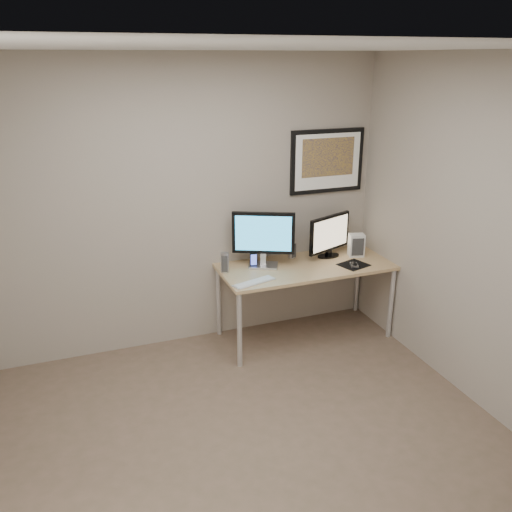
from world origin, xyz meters
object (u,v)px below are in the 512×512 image
object	(u,v)px
desk	(305,272)
speaker_left	(225,263)
speaker_right	(292,250)
phone_dock	(254,260)
keyboard	(254,282)
framed_art	(327,161)
fan_unit	(356,245)
monitor_large	(263,237)
monitor_tv	(329,235)

from	to	relation	value
desk	speaker_left	distance (m)	0.78
speaker_right	phone_dock	size ratio (longest dim) A/B	1.12
keyboard	framed_art	bearing A→B (deg)	13.77
framed_art	fan_unit	size ratio (longest dim) A/B	3.41
phone_dock	keyboard	bearing A→B (deg)	-99.67
keyboard	phone_dock	bearing A→B (deg)	53.72
desk	speaker_left	size ratio (longest dim) A/B	8.76
speaker_right	keyboard	distance (m)	0.72
phone_dock	fan_unit	xyz separation A→B (m)	(1.04, -0.05, 0.04)
phone_dock	monitor_large	bearing A→B (deg)	10.17
framed_art	speaker_right	size ratio (longest dim) A/B	4.58
monitor_large	fan_unit	bearing A→B (deg)	21.94
monitor_large	phone_dock	size ratio (longest dim) A/B	3.62
monitor_tv	speaker_left	distance (m)	1.06
monitor_tv	fan_unit	size ratio (longest dim) A/B	2.28
framed_art	monitor_large	bearing A→B (deg)	-163.05
monitor_tv	keyboard	distance (m)	0.99
monitor_tv	keyboard	bearing A→B (deg)	179.50
desk	monitor_large	size ratio (longest dim) A/B	3.01
monitor_large	speaker_left	bearing A→B (deg)	-154.24
speaker_left	speaker_right	distance (m)	0.72
desk	framed_art	xyz separation A→B (m)	(0.35, 0.33, 0.96)
monitor_tv	speaker_right	world-z (taller)	monitor_tv
framed_art	keyboard	distance (m)	1.41
monitor_large	fan_unit	world-z (taller)	monitor_large
monitor_large	speaker_right	bearing A→B (deg)	44.71
keyboard	speaker_right	bearing A→B (deg)	22.76
framed_art	speaker_left	world-z (taller)	framed_art
speaker_right	fan_unit	distance (m)	0.63
speaker_left	fan_unit	xyz separation A→B (m)	(1.32, -0.04, 0.02)
desk	framed_art	world-z (taller)	framed_art
framed_art	speaker_right	distance (m)	0.91
speaker_left	speaker_right	bearing A→B (deg)	29.46
desk	phone_dock	world-z (taller)	phone_dock
monitor_large	monitor_tv	world-z (taller)	monitor_large
monitor_large	phone_dock	xyz separation A→B (m)	(-0.10, -0.00, -0.21)
framed_art	keyboard	world-z (taller)	framed_art
monitor_large	keyboard	distance (m)	0.48
desk	monitor_large	world-z (taller)	monitor_large
fan_unit	keyboard	bearing A→B (deg)	-151.94
framed_art	monitor_large	world-z (taller)	framed_art
monitor_large	phone_dock	bearing A→B (deg)	-154.85
desk	monitor_tv	world-z (taller)	monitor_tv
monitor_large	speaker_right	world-z (taller)	monitor_large
framed_art	keyboard	bearing A→B (deg)	-149.59
monitor_tv	fan_unit	world-z (taller)	monitor_tv
monitor_tv	desk	bearing A→B (deg)	-178.92
framed_art	speaker_left	bearing A→B (deg)	-168.31
monitor_large	speaker_right	distance (m)	0.41
desk	speaker_right	distance (m)	0.28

